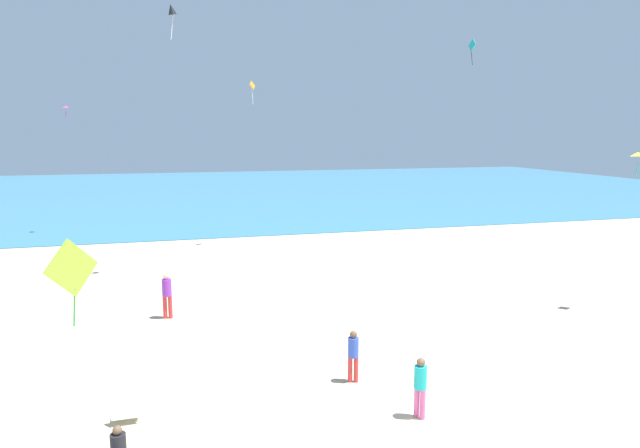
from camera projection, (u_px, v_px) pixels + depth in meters
name	position (u px, v px, depth m)	size (l,w,h in m)	color
ground_plane	(298.00, 314.00, 20.36)	(120.00, 120.00, 0.00)	#C6B58C
ocean_water	(211.00, 190.00, 63.81)	(120.00, 60.00, 0.05)	teal
beach_chair_mid_beach	(126.00, 411.00, 12.74)	(0.62, 0.58, 0.55)	white
person_0	(117.00, 446.00, 11.34)	(0.50, 0.60, 0.67)	black
person_1	(420.00, 384.00, 12.81)	(0.40, 0.40, 1.47)	#D8599E
person_2	(353.00, 353.00, 14.67)	(0.36, 0.36, 1.43)	red
person_3	(167.00, 292.00, 19.73)	(0.39, 0.39, 1.67)	red
kite_lime	(71.00, 269.00, 9.96)	(0.82, 0.73, 1.65)	#99DB33
kite_black	(171.00, 9.00, 23.82)	(0.56, 0.53, 1.52)	black
kite_magenta	(65.00, 107.00, 35.14)	(0.38, 0.46, 0.78)	#DB3DA8
kite_orange	(252.00, 87.00, 31.16)	(0.37, 0.40, 1.29)	orange
kite_teal	(472.00, 46.00, 33.75)	(0.18, 0.71, 1.55)	#1EADAD
kite_yellow	(638.00, 155.00, 19.82)	(0.49, 0.38, 1.00)	yellow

